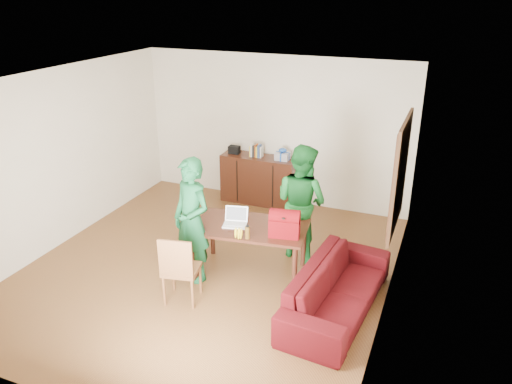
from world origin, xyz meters
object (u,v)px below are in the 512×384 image
at_px(laptop, 235,223).
at_px(sofa, 337,289).
at_px(bottle, 247,232).
at_px(chair, 182,281).
at_px(person_near, 192,221).
at_px(table, 251,231).
at_px(red_bag, 285,226).
at_px(person_far, 301,202).

bearing_deg(laptop, sofa, -26.84).
bearing_deg(bottle, sofa, -3.86).
relative_size(chair, sofa, 0.46).
bearing_deg(person_near, bottle, 27.49).
bearing_deg(laptop, chair, -124.77).
distance_m(table, person_near, 0.83).
bearing_deg(chair, red_bag, 27.46).
xyz_separation_m(bottle, red_bag, (0.42, 0.26, 0.05)).
bearing_deg(laptop, bottle, -55.77).
relative_size(table, person_far, 0.95).
bearing_deg(table, red_bag, -17.88).
relative_size(person_far, sofa, 0.83).
relative_size(chair, red_bag, 2.40).
relative_size(laptop, red_bag, 0.91).
xyz_separation_m(table, sofa, (1.35, -0.44, -0.33)).
relative_size(laptop, bottle, 1.87).
height_order(bottle, sofa, bottle).
distance_m(bottle, sofa, 1.35).
xyz_separation_m(laptop, red_bag, (0.73, -0.02, 0.10)).
bearing_deg(person_far, chair, 81.50).
relative_size(person_far, bottle, 9.00).
bearing_deg(sofa, chair, 111.23).
relative_size(person_near, laptop, 4.85).
height_order(chair, laptop, chair).
height_order(person_near, bottle, person_near).
bearing_deg(sofa, laptop, 82.26).
bearing_deg(person_far, person_near, 67.94).
xyz_separation_m(bottle, sofa, (1.24, -0.08, -0.52)).
height_order(laptop, red_bag, red_bag).
height_order(table, sofa, table).
bearing_deg(bottle, chair, -136.70).
distance_m(table, person_far, 0.92).
relative_size(table, chair, 1.72).
bearing_deg(red_bag, bottle, -159.36).
xyz_separation_m(table, chair, (-0.55, -0.97, -0.36)).
distance_m(chair, bottle, 1.06).
bearing_deg(sofa, person_far, 41.31).
xyz_separation_m(table, bottle, (0.10, -0.35, 0.19)).
xyz_separation_m(person_near, sofa, (2.02, -0.01, -0.57)).
relative_size(laptop, sofa, 0.17).
bearing_deg(person_near, chair, -55.62).
height_order(person_near, laptop, person_near).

